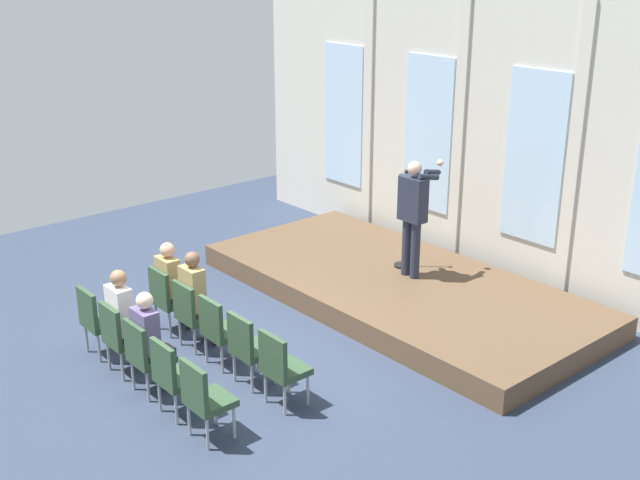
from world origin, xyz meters
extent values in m
plane|color=#2D384C|center=(0.00, 0.00, 0.00)|extent=(13.52, 13.52, 0.00)
cube|color=beige|center=(0.00, 5.07, 2.20)|extent=(10.40, 0.10, 4.39)
cube|color=silver|center=(-3.12, 5.01, 2.11)|extent=(1.00, 0.04, 2.56)
cube|color=beige|center=(-2.47, 5.01, 2.20)|extent=(0.20, 0.08, 4.39)
cube|color=silver|center=(-1.04, 5.01, 2.11)|extent=(1.00, 0.04, 2.56)
cube|color=beige|center=(-0.39, 5.01, 2.20)|extent=(0.20, 0.08, 4.39)
cube|color=silver|center=(1.04, 5.01, 2.11)|extent=(1.00, 0.04, 2.56)
cube|color=beige|center=(1.69, 5.01, 2.20)|extent=(0.20, 0.08, 4.39)
cube|color=brown|center=(0.00, 3.32, 0.17)|extent=(6.12, 2.90, 0.33)
cylinder|color=#232838|center=(-0.02, 3.50, 0.77)|extent=(0.14, 0.14, 0.88)
cylinder|color=#232838|center=(0.16, 3.50, 0.77)|extent=(0.14, 0.14, 0.88)
cube|color=#232838|center=(0.07, 3.50, 1.54)|extent=(0.42, 0.22, 0.66)
cube|color=#26663F|center=(0.07, 3.61, 1.62)|extent=(0.06, 0.01, 0.40)
sphere|color=beige|center=(0.07, 3.51, 2.01)|extent=(0.21, 0.21, 0.21)
cylinder|color=#232838|center=(-0.17, 3.58, 1.65)|extent=(0.09, 0.28, 0.45)
cylinder|color=#232838|center=(0.22, 3.63, 1.89)|extent=(0.15, 0.36, 0.15)
cylinder|color=#232838|center=(0.18, 3.76, 1.93)|extent=(0.11, 0.34, 0.15)
sphere|color=beige|center=(0.10, 4.02, 2.01)|extent=(0.10, 0.10, 0.10)
cylinder|color=black|center=(-0.27, 3.70, 0.35)|extent=(0.28, 0.28, 0.03)
cylinder|color=black|center=(-0.27, 3.70, 1.09)|extent=(0.02, 0.02, 1.45)
sphere|color=#262626|center=(-0.27, 3.70, 1.85)|extent=(0.07, 0.07, 0.07)
cylinder|color=#99999E|center=(-1.08, 0.35, 0.20)|extent=(0.04, 0.04, 0.40)
cylinder|color=#99999E|center=(-1.44, 0.35, 0.20)|extent=(0.04, 0.04, 0.40)
cylinder|color=#99999E|center=(-1.08, 0.01, 0.20)|extent=(0.04, 0.04, 0.40)
cylinder|color=#99999E|center=(-1.44, 0.01, 0.20)|extent=(0.04, 0.04, 0.40)
cube|color=#2D472D|center=(-1.26, 0.18, 0.44)|extent=(0.46, 0.44, 0.08)
cube|color=#2D472D|center=(-1.26, -0.01, 0.71)|extent=(0.46, 0.06, 0.46)
cylinder|color=#2D2D33|center=(-1.35, 0.36, 0.22)|extent=(0.10, 0.10, 0.44)
cylinder|color=#2D2D33|center=(-1.17, 0.36, 0.22)|extent=(0.10, 0.10, 0.44)
cube|color=#2D2D33|center=(-1.26, 0.24, 0.50)|extent=(0.34, 0.36, 0.12)
cube|color=#997F4C|center=(-1.26, 0.13, 0.82)|extent=(0.36, 0.20, 0.53)
sphere|color=tan|center=(-1.26, 0.15, 1.20)|extent=(0.20, 0.20, 0.20)
cylinder|color=#99999E|center=(-0.45, 0.35, 0.20)|extent=(0.04, 0.04, 0.40)
cylinder|color=#99999E|center=(-0.81, 0.35, 0.20)|extent=(0.04, 0.04, 0.40)
cylinder|color=#99999E|center=(-0.45, 0.01, 0.20)|extent=(0.04, 0.04, 0.40)
cylinder|color=#99999E|center=(-0.81, 0.01, 0.20)|extent=(0.04, 0.04, 0.40)
cube|color=#2D472D|center=(-0.63, 0.18, 0.44)|extent=(0.46, 0.44, 0.08)
cube|color=#2D472D|center=(-0.63, -0.01, 0.71)|extent=(0.46, 0.06, 0.46)
cylinder|color=#2D2D33|center=(-0.72, 0.36, 0.22)|extent=(0.10, 0.10, 0.44)
cylinder|color=#2D2D33|center=(-0.54, 0.36, 0.22)|extent=(0.10, 0.10, 0.44)
cube|color=#2D2D33|center=(-0.63, 0.24, 0.50)|extent=(0.34, 0.36, 0.12)
cube|color=#997F4C|center=(-0.63, 0.13, 0.85)|extent=(0.36, 0.20, 0.58)
sphere|color=brown|center=(-0.63, 0.15, 1.25)|extent=(0.20, 0.20, 0.20)
cylinder|color=#99999E|center=(0.18, 0.35, 0.20)|extent=(0.04, 0.04, 0.40)
cylinder|color=#99999E|center=(-0.18, 0.35, 0.20)|extent=(0.04, 0.04, 0.40)
cylinder|color=#99999E|center=(0.18, 0.01, 0.20)|extent=(0.04, 0.04, 0.40)
cylinder|color=#99999E|center=(-0.18, 0.01, 0.20)|extent=(0.04, 0.04, 0.40)
cube|color=#2D472D|center=(0.00, 0.18, 0.44)|extent=(0.46, 0.44, 0.08)
cube|color=#2D472D|center=(0.00, -0.01, 0.71)|extent=(0.46, 0.06, 0.46)
cylinder|color=#99999E|center=(0.81, 0.35, 0.20)|extent=(0.04, 0.04, 0.40)
cylinder|color=#99999E|center=(0.45, 0.35, 0.20)|extent=(0.04, 0.04, 0.40)
cylinder|color=#99999E|center=(0.81, 0.01, 0.20)|extent=(0.04, 0.04, 0.40)
cylinder|color=#99999E|center=(0.45, 0.01, 0.20)|extent=(0.04, 0.04, 0.40)
cube|color=#2D472D|center=(0.63, 0.18, 0.44)|extent=(0.46, 0.44, 0.08)
cube|color=#2D472D|center=(0.63, -0.01, 0.71)|extent=(0.46, 0.06, 0.46)
cylinder|color=#99999E|center=(1.44, 0.35, 0.20)|extent=(0.04, 0.04, 0.40)
cylinder|color=#99999E|center=(1.08, 0.35, 0.20)|extent=(0.04, 0.04, 0.40)
cylinder|color=#99999E|center=(1.44, 0.01, 0.20)|extent=(0.04, 0.04, 0.40)
cylinder|color=#99999E|center=(1.08, 0.01, 0.20)|extent=(0.04, 0.04, 0.40)
cube|color=#2D472D|center=(1.26, 0.18, 0.44)|extent=(0.46, 0.44, 0.08)
cube|color=#2D472D|center=(1.26, -0.01, 0.71)|extent=(0.46, 0.06, 0.46)
cylinder|color=#99999E|center=(-1.08, -0.68, 0.20)|extent=(0.04, 0.04, 0.40)
cylinder|color=#99999E|center=(-1.44, -0.68, 0.20)|extent=(0.04, 0.04, 0.40)
cylinder|color=#99999E|center=(-1.08, -1.02, 0.20)|extent=(0.04, 0.04, 0.40)
cylinder|color=#99999E|center=(-1.44, -1.02, 0.20)|extent=(0.04, 0.04, 0.40)
cube|color=#2D472D|center=(-1.26, -0.85, 0.44)|extent=(0.46, 0.44, 0.08)
cube|color=#2D472D|center=(-1.26, -1.04, 0.71)|extent=(0.46, 0.06, 0.46)
cylinder|color=#99999E|center=(-0.45, -0.68, 0.20)|extent=(0.04, 0.04, 0.40)
cylinder|color=#99999E|center=(-0.81, -0.68, 0.20)|extent=(0.04, 0.04, 0.40)
cylinder|color=#99999E|center=(-0.45, -1.02, 0.20)|extent=(0.04, 0.04, 0.40)
cylinder|color=#99999E|center=(-0.81, -1.02, 0.20)|extent=(0.04, 0.04, 0.40)
cube|color=#2D472D|center=(-0.63, -0.85, 0.44)|extent=(0.46, 0.44, 0.08)
cube|color=#2D472D|center=(-0.63, -1.04, 0.71)|extent=(0.46, 0.06, 0.46)
cylinder|color=#2D2D33|center=(-0.72, -0.67, 0.22)|extent=(0.10, 0.10, 0.44)
cylinder|color=#2D2D33|center=(-0.54, -0.67, 0.22)|extent=(0.10, 0.10, 0.44)
cube|color=#2D2D33|center=(-0.63, -0.79, 0.50)|extent=(0.34, 0.36, 0.12)
cube|color=silver|center=(-0.63, -0.90, 0.86)|extent=(0.36, 0.20, 0.60)
sphere|color=#8C6647|center=(-0.63, -0.88, 1.27)|extent=(0.20, 0.20, 0.20)
cylinder|color=#99999E|center=(0.18, -0.68, 0.20)|extent=(0.04, 0.04, 0.40)
cylinder|color=#99999E|center=(-0.18, -0.68, 0.20)|extent=(0.04, 0.04, 0.40)
cylinder|color=#99999E|center=(0.18, -1.02, 0.20)|extent=(0.04, 0.04, 0.40)
cylinder|color=#99999E|center=(-0.18, -1.02, 0.20)|extent=(0.04, 0.04, 0.40)
cube|color=#2D472D|center=(0.00, -0.85, 0.44)|extent=(0.46, 0.44, 0.08)
cube|color=#2D472D|center=(0.00, -1.04, 0.71)|extent=(0.46, 0.06, 0.46)
cylinder|color=#2D2D33|center=(-0.09, -0.67, 0.22)|extent=(0.10, 0.10, 0.44)
cylinder|color=#2D2D33|center=(0.09, -0.67, 0.22)|extent=(0.10, 0.10, 0.44)
cube|color=#2D2D33|center=(0.00, -0.79, 0.50)|extent=(0.34, 0.36, 0.12)
cube|color=#594C72|center=(0.00, -0.90, 0.82)|extent=(0.36, 0.20, 0.52)
sphere|color=beige|center=(0.00, -0.88, 1.19)|extent=(0.20, 0.20, 0.20)
cylinder|color=#99999E|center=(0.81, -0.68, 0.20)|extent=(0.04, 0.04, 0.40)
cylinder|color=#99999E|center=(0.45, -0.68, 0.20)|extent=(0.04, 0.04, 0.40)
cylinder|color=#99999E|center=(0.81, -1.02, 0.20)|extent=(0.04, 0.04, 0.40)
cylinder|color=#99999E|center=(0.45, -1.02, 0.20)|extent=(0.04, 0.04, 0.40)
cube|color=#2D472D|center=(0.63, -0.85, 0.44)|extent=(0.46, 0.44, 0.08)
cube|color=#2D472D|center=(0.63, -1.04, 0.71)|extent=(0.46, 0.06, 0.46)
cylinder|color=#99999E|center=(1.44, -0.68, 0.20)|extent=(0.04, 0.04, 0.40)
cylinder|color=#99999E|center=(1.08, -0.68, 0.20)|extent=(0.04, 0.04, 0.40)
cylinder|color=#99999E|center=(1.44, -1.02, 0.20)|extent=(0.04, 0.04, 0.40)
cylinder|color=#99999E|center=(1.08, -1.02, 0.20)|extent=(0.04, 0.04, 0.40)
cube|color=#2D472D|center=(1.26, -0.85, 0.44)|extent=(0.46, 0.44, 0.08)
cube|color=#2D472D|center=(1.26, -1.04, 0.71)|extent=(0.46, 0.06, 0.46)
camera|label=1|loc=(7.64, -4.78, 4.97)|focal=44.80mm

